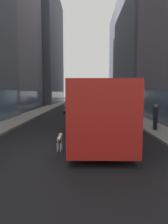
# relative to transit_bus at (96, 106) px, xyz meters

# --- Properties ---
(ground_plane) EXTENTS (120.00, 120.00, 0.00)m
(ground_plane) POSITION_rel_transit_bus_xyz_m (-1.20, 31.76, -1.78)
(ground_plane) COLOR black
(sidewalk_left) EXTENTS (2.40, 110.00, 0.15)m
(sidewalk_left) POSITION_rel_transit_bus_xyz_m (-6.90, 31.76, -1.70)
(sidewalk_left) COLOR #9E9991
(sidewalk_left) RESTS_ON ground
(sidewalk_right) EXTENTS (2.40, 110.00, 0.15)m
(sidewalk_right) POSITION_rel_transit_bus_xyz_m (4.50, 31.76, -1.70)
(sidewalk_right) COLOR #ADA89E
(sidewalk_right) RESTS_ON ground
(building_left_mid) EXTENTS (8.44, 14.99, 28.90)m
(building_left_mid) POSITION_rel_transit_bus_xyz_m (-13.10, 18.50, 12.66)
(building_left_mid) COLOR slate
(building_left_mid) RESTS_ON ground
(building_left_far) EXTENTS (11.19, 22.88, 27.26)m
(building_left_far) POSITION_rel_transit_bus_xyz_m (-13.10, 38.27, 11.85)
(building_left_far) COLOR #4C515B
(building_left_far) RESTS_ON ground
(building_right_mid) EXTENTS (10.70, 17.06, 20.42)m
(building_right_mid) POSITION_rel_transit_bus_xyz_m (10.70, 21.55, 8.43)
(building_right_mid) COLOR slate
(building_right_mid) RESTS_ON ground
(building_right_far) EXTENTS (8.77, 15.92, 22.67)m
(building_right_far) POSITION_rel_transit_bus_xyz_m (10.70, 39.70, 9.55)
(building_right_far) COLOR #4C515B
(building_right_far) RESTS_ON ground
(transit_bus) EXTENTS (2.78, 11.53, 3.05)m
(transit_bus) POSITION_rel_transit_bus_xyz_m (0.00, 0.00, 0.00)
(transit_bus) COLOR red
(transit_bus) RESTS_ON ground
(car_black_suv) EXTENTS (1.94, 4.36, 1.62)m
(car_black_suv) POSITION_rel_transit_bus_xyz_m (0.00, 17.18, -0.95)
(car_black_suv) COLOR black
(car_black_suv) RESTS_ON ground
(car_red_coupe) EXTENTS (1.76, 4.14, 1.62)m
(car_red_coupe) POSITION_rel_transit_bus_xyz_m (-4.00, 36.34, -0.96)
(car_red_coupe) COLOR red
(car_red_coupe) RESTS_ON ground
(car_silver_sedan) EXTENTS (1.88, 4.74, 1.62)m
(car_silver_sedan) POSITION_rel_transit_bus_xyz_m (1.60, 40.36, -0.95)
(car_silver_sedan) COLOR #B7BABF
(car_silver_sedan) RESTS_ON ground
(car_blue_hatchback) EXTENTS (1.76, 4.29, 1.62)m
(car_blue_hatchback) POSITION_rel_transit_bus_xyz_m (0.00, 8.82, -0.96)
(car_blue_hatchback) COLOR #4C6BB7
(car_blue_hatchback) RESTS_ON ground
(car_grey_wagon) EXTENTS (1.83, 4.60, 1.62)m
(car_grey_wagon) POSITION_rel_transit_bus_xyz_m (-2.40, 13.96, -0.95)
(car_grey_wagon) COLOR slate
(car_grey_wagon) RESTS_ON ground
(dalmatian_dog) EXTENTS (0.22, 0.96, 0.72)m
(dalmatian_dog) POSITION_rel_transit_bus_xyz_m (-1.78, -3.52, -1.26)
(dalmatian_dog) COLOR white
(dalmatian_dog) RESTS_ON ground
(pedestrian_in_coat) EXTENTS (0.34, 0.34, 1.69)m
(pedestrian_in_coat) POSITION_rel_transit_bus_xyz_m (3.95, 0.68, -0.77)
(pedestrian_in_coat) COLOR #1E1E2D
(pedestrian_in_coat) RESTS_ON sidewalk_right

